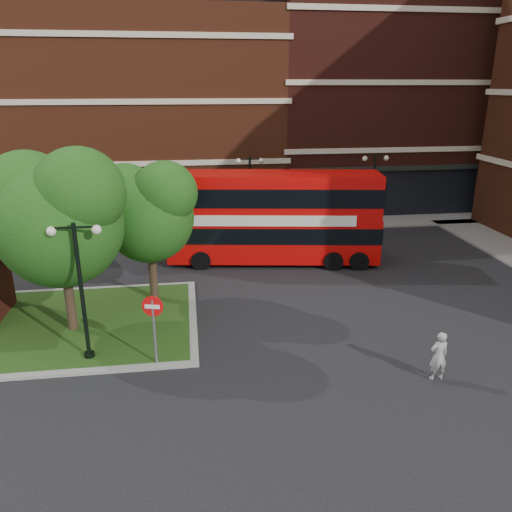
{
  "coord_description": "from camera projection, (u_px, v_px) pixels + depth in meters",
  "views": [
    {
      "loc": [
        -1.82,
        -15.84,
        9.22
      ],
      "look_at": [
        1.04,
        4.77,
        2.0
      ],
      "focal_mm": 35.0,
      "sensor_mm": 36.0,
      "label": 1
    }
  ],
  "objects": [
    {
      "name": "lamp_far_right",
      "position": [
        373.0,
        188.0,
        32.02
      ],
      "size": [
        1.72,
        0.36,
        5.0
      ],
      "color": "black",
      "rests_on": "ground"
    },
    {
      "name": "tree_island_east",
      "position": [
        146.0,
        208.0,
        20.96
      ],
      "size": [
        4.46,
        3.9,
        6.29
      ],
      "color": "#2D2116",
      "rests_on": "ground"
    },
    {
      "name": "tree_island_west",
      "position": [
        56.0,
        212.0,
        18.06
      ],
      "size": [
        5.4,
        4.71,
        7.21
      ],
      "color": "#2D2116",
      "rests_on": "ground"
    },
    {
      "name": "lamp_far_left",
      "position": [
        250.0,
        192.0,
        30.98
      ],
      "size": [
        1.72,
        0.36,
        5.0
      ],
      "color": "black",
      "rests_on": "ground"
    },
    {
      "name": "woman",
      "position": [
        439.0,
        356.0,
        16.15
      ],
      "size": [
        0.65,
        0.44,
        1.71
      ],
      "primitive_type": "imported",
      "rotation": [
        0.0,
        0.0,
        3.2
      ],
      "color": "#97979A",
      "rests_on": "ground"
    },
    {
      "name": "bus",
      "position": [
        273.0,
        212.0,
        26.38
      ],
      "size": [
        11.37,
        4.14,
        4.25
      ],
      "rotation": [
        0.0,
        0.0,
        -0.15
      ],
      "color": "#C20907",
      "rests_on": "ground"
    },
    {
      "name": "ground",
      "position": [
        246.0,
        352.0,
        18.08
      ],
      "size": [
        120.0,
        120.0,
        0.0
      ],
      "primitive_type": "plane",
      "color": "black",
      "rests_on": "ground"
    },
    {
      "name": "traffic_island",
      "position": [
        37.0,
        326.0,
        19.82
      ],
      "size": [
        12.6,
        7.6,
        0.15
      ],
      "color": "gray",
      "rests_on": "ground"
    },
    {
      "name": "terrace_far_right",
      "position": [
        384.0,
        99.0,
        39.73
      ],
      "size": [
        18.0,
        12.0,
        16.0
      ],
      "primitive_type": "cube",
      "color": "#471911",
      "rests_on": "ground"
    },
    {
      "name": "no_entry_sign",
      "position": [
        153.0,
        317.0,
        16.59
      ],
      "size": [
        0.71,
        0.23,
        2.61
      ],
      "rotation": [
        0.0,
        0.0,
        -0.25
      ],
      "color": "slate",
      "rests_on": "ground"
    },
    {
      "name": "pavement_far",
      "position": [
        217.0,
        227.0,
        33.5
      ],
      "size": [
        44.0,
        3.0,
        0.12
      ],
      "primitive_type": "cube",
      "color": "slate",
      "rests_on": "ground"
    },
    {
      "name": "car_white",
      "position": [
        265.0,
        224.0,
        32.0
      ],
      "size": [
        4.18,
        1.62,
        1.36
      ],
      "primitive_type": "imported",
      "rotation": [
        0.0,
        0.0,
        1.62
      ],
      "color": "silver",
      "rests_on": "ground"
    },
    {
      "name": "lamp_island",
      "position": [
        81.0,
        286.0,
        16.62
      ],
      "size": [
        1.72,
        0.36,
        5.0
      ],
      "color": "black",
      "rests_on": "ground"
    },
    {
      "name": "car_silver",
      "position": [
        157.0,
        229.0,
        30.92
      ],
      "size": [
        4.13,
        2.01,
        1.36
      ],
      "primitive_type": "imported",
      "rotation": [
        0.0,
        0.0,
        1.47
      ],
      "color": "#A4A6AB",
      "rests_on": "ground"
    },
    {
      "name": "terrace_far_left",
      "position": [
        101.0,
        115.0,
        37.2
      ],
      "size": [
        26.0,
        12.0,
        14.0
      ],
      "primitive_type": "cube",
      "color": "#622B17",
      "rests_on": "ground"
    }
  ]
}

